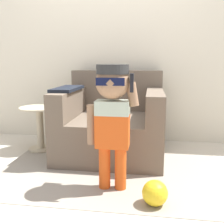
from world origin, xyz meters
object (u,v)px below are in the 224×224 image
at_px(armchair, 112,125).
at_px(person_child, 112,108).
at_px(toy_ball, 155,193).
at_px(side_table, 40,124).

bearing_deg(armchair, person_child, -81.38).
bearing_deg(person_child, toy_ball, -31.75).
relative_size(armchair, person_child, 1.12).
distance_m(armchair, toy_ball, 1.11).
bearing_deg(side_table, armchair, 1.37).
xyz_separation_m(armchair, side_table, (-0.79, -0.02, -0.02)).
xyz_separation_m(person_child, toy_ball, (0.32, -0.20, -0.54)).
xyz_separation_m(person_child, side_table, (-0.91, 0.78, -0.34)).
relative_size(armchair, toy_ball, 6.02).
relative_size(side_table, toy_ball, 2.74).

